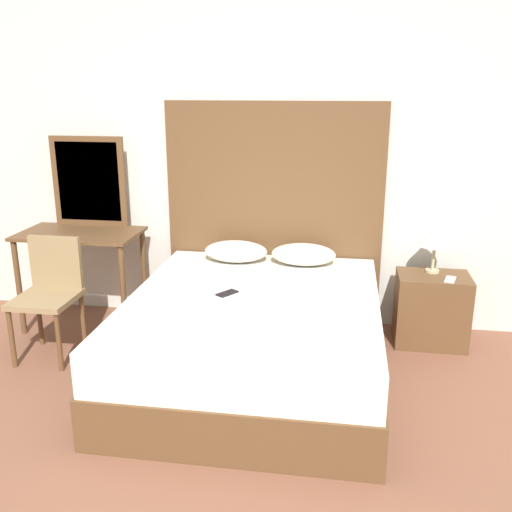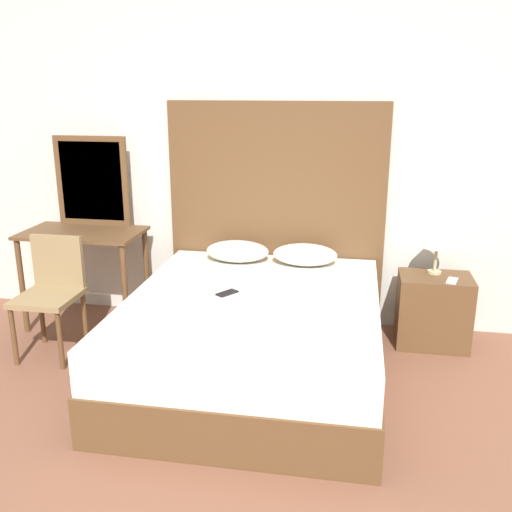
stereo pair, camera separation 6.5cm
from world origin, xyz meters
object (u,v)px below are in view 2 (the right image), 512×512
at_px(chair, 52,287).
at_px(phone_on_bed, 227,293).
at_px(bed, 253,338).
at_px(phone_on_nightstand, 452,281).
at_px(vanity_desk, 84,248).
at_px(nightstand, 433,311).
at_px(table_lamp, 438,238).

bearing_deg(chair, phone_on_bed, -5.04).
bearing_deg(bed, phone_on_nightstand, 25.79).
bearing_deg(vanity_desk, phone_on_bed, -25.30).
distance_m(vanity_desk, chair, 0.53).
distance_m(nightstand, table_lamp, 0.56).
distance_m(bed, chair, 1.54).
distance_m(phone_on_nightstand, vanity_desk, 2.85).
xyz_separation_m(phone_on_bed, nightstand, (1.43, 0.72, -0.31)).
bearing_deg(nightstand, phone_on_nightstand, -43.61).
xyz_separation_m(nightstand, vanity_desk, (-2.75, -0.09, 0.38)).
xyz_separation_m(bed, chair, (-1.52, 0.14, 0.21)).
height_order(phone_on_bed, table_lamp, table_lamp).
distance_m(phone_on_bed, chair, 1.34).
relative_size(bed, phone_on_bed, 12.06).
height_order(bed, nightstand, bed).
distance_m(bed, table_lamp, 1.58).
height_order(phone_on_nightstand, vanity_desk, vanity_desk).
relative_size(table_lamp, chair, 0.43).
height_order(table_lamp, phone_on_nightstand, table_lamp).
bearing_deg(nightstand, bed, -149.19).
distance_m(nightstand, vanity_desk, 2.78).
bearing_deg(vanity_desk, table_lamp, 3.48).
bearing_deg(phone_on_nightstand, chair, -169.97).
distance_m(phone_on_bed, table_lamp, 1.65).
distance_m(bed, phone_on_bed, 0.35).
bearing_deg(chair, bed, -5.44).
xyz_separation_m(nightstand, table_lamp, (-0.01, 0.07, 0.55)).
xyz_separation_m(nightstand, phone_on_nightstand, (0.10, -0.09, 0.28)).
bearing_deg(table_lamp, nightstand, -84.27).
bearing_deg(chair, table_lamp, 13.76).
bearing_deg(phone_on_bed, table_lamp, 29.11).
bearing_deg(vanity_desk, chair, -91.18).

